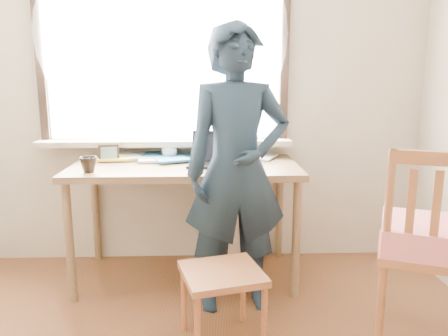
{
  "coord_description": "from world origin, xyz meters",
  "views": [
    {
      "loc": [
        0.11,
        -1.3,
        1.4
      ],
      "look_at": [
        0.2,
        0.95,
        0.93
      ],
      "focal_mm": 35.0,
      "sensor_mm": 36.0,
      "label": 1
    }
  ],
  "objects_px": {
    "person": "(237,170)",
    "desk": "(185,176)",
    "mug_dark": "(89,165)",
    "work_chair": "(222,282)",
    "side_chair": "(428,240)",
    "mug_white": "(170,152)",
    "laptop": "(214,157)"
  },
  "relations": [
    {
      "from": "desk",
      "to": "work_chair",
      "type": "relative_size",
      "value": 3.15
    },
    {
      "from": "desk",
      "to": "side_chair",
      "type": "distance_m",
      "value": 1.55
    },
    {
      "from": "side_chair",
      "to": "person",
      "type": "relative_size",
      "value": 0.62
    },
    {
      "from": "laptop",
      "to": "side_chair",
      "type": "relative_size",
      "value": 0.34
    },
    {
      "from": "mug_white",
      "to": "person",
      "type": "distance_m",
      "value": 0.77
    },
    {
      "from": "mug_white",
      "to": "side_chair",
      "type": "relative_size",
      "value": 0.11
    },
    {
      "from": "mug_white",
      "to": "side_chair",
      "type": "height_order",
      "value": "side_chair"
    },
    {
      "from": "desk",
      "to": "work_chair",
      "type": "distance_m",
      "value": 0.92
    },
    {
      "from": "mug_dark",
      "to": "side_chair",
      "type": "distance_m",
      "value": 2.01
    },
    {
      "from": "side_chair",
      "to": "mug_dark",
      "type": "bearing_deg",
      "value": 163.93
    },
    {
      "from": "mug_dark",
      "to": "work_chair",
      "type": "distance_m",
      "value": 1.12
    },
    {
      "from": "mug_white",
      "to": "person",
      "type": "relative_size",
      "value": 0.07
    },
    {
      "from": "person",
      "to": "laptop",
      "type": "bearing_deg",
      "value": 101.63
    },
    {
      "from": "desk",
      "to": "work_chair",
      "type": "bearing_deg",
      "value": -74.4
    },
    {
      "from": "desk",
      "to": "mug_dark",
      "type": "bearing_deg",
      "value": -158.03
    },
    {
      "from": "work_chair",
      "to": "side_chair",
      "type": "xyz_separation_m",
      "value": [
        1.09,
        0.02,
        0.21
      ]
    },
    {
      "from": "work_chair",
      "to": "side_chair",
      "type": "bearing_deg",
      "value": 1.03
    },
    {
      "from": "mug_white",
      "to": "mug_dark",
      "type": "distance_m",
      "value": 0.65
    },
    {
      "from": "desk",
      "to": "mug_white",
      "type": "xyz_separation_m",
      "value": [
        -0.12,
        0.23,
        0.13
      ]
    },
    {
      "from": "desk",
      "to": "person",
      "type": "bearing_deg",
      "value": -50.61
    },
    {
      "from": "laptop",
      "to": "person",
      "type": "bearing_deg",
      "value": -70.45
    },
    {
      "from": "laptop",
      "to": "work_chair",
      "type": "bearing_deg",
      "value": -87.96
    },
    {
      "from": "mug_dark",
      "to": "person",
      "type": "distance_m",
      "value": 0.93
    },
    {
      "from": "mug_dark",
      "to": "side_chair",
      "type": "relative_size",
      "value": 0.1
    },
    {
      "from": "laptop",
      "to": "work_chair",
      "type": "distance_m",
      "value": 0.94
    },
    {
      "from": "desk",
      "to": "person",
      "type": "xyz_separation_m",
      "value": [
        0.33,
        -0.4,
        0.12
      ]
    },
    {
      "from": "mug_white",
      "to": "work_chair",
      "type": "height_order",
      "value": "mug_white"
    },
    {
      "from": "desk",
      "to": "mug_dark",
      "type": "distance_m",
      "value": 0.65
    },
    {
      "from": "person",
      "to": "desk",
      "type": "bearing_deg",
      "value": 121.47
    },
    {
      "from": "mug_dark",
      "to": "work_chair",
      "type": "height_order",
      "value": "mug_dark"
    },
    {
      "from": "mug_white",
      "to": "side_chair",
      "type": "distance_m",
      "value": 1.79
    },
    {
      "from": "laptop",
      "to": "person",
      "type": "xyz_separation_m",
      "value": [
        0.13,
        -0.36,
        -0.02
      ]
    }
  ]
}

